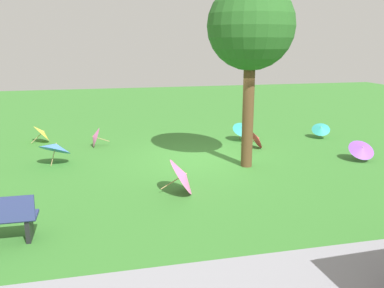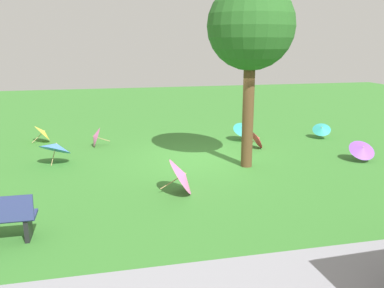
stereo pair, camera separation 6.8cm
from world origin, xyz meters
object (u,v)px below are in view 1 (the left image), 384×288
(parasol_teal_0, at_px, (243,129))
(parasol_blue_0, at_px, (55,147))
(parasol_pink_0, at_px, (95,137))
(shade_tree, at_px, (251,28))
(parasol_teal_1, at_px, (321,128))
(parasol_red_0, at_px, (257,139))
(parasol_purple_0, at_px, (362,149))
(parasol_yellow_0, at_px, (43,132))
(parasol_pink_2, at_px, (183,175))

(parasol_teal_0, bearing_deg, parasol_blue_0, 13.09)
(parasol_teal_0, bearing_deg, parasol_pink_0, -3.50)
(shade_tree, xyz_separation_m, parasol_teal_1, (-3.85, -2.60, -3.43))
(parasol_teal_0, xyz_separation_m, parasol_pink_0, (5.16, -0.32, -0.10))
(parasol_red_0, xyz_separation_m, parasol_purple_0, (-2.45, 2.12, 0.06))
(parasol_red_0, distance_m, parasol_yellow_0, 7.48)
(parasol_red_0, distance_m, parasol_teal_1, 2.90)
(parasol_yellow_0, distance_m, parasol_purple_0, 10.56)
(parasol_yellow_0, xyz_separation_m, parasol_pink_2, (-3.81, 5.98, 0.08))
(shade_tree, relative_size, parasol_yellow_0, 5.92)
(parasol_blue_0, xyz_separation_m, parasol_red_0, (-6.36, -0.39, -0.19))
(parasol_purple_0, bearing_deg, parasol_red_0, -40.91)
(shade_tree, bearing_deg, parasol_teal_1, -145.93)
(parasol_teal_0, xyz_separation_m, parasol_pink_2, (3.13, 4.58, -0.00))
(parasol_teal_0, bearing_deg, parasol_red_0, 96.38)
(parasol_blue_0, relative_size, parasol_teal_1, 1.46)
(parasol_teal_0, relative_size, parasol_purple_0, 0.94)
(parasol_pink_0, bearing_deg, parasol_red_0, 165.36)
(parasol_blue_0, height_order, parasol_red_0, parasol_blue_0)
(parasol_blue_0, xyz_separation_m, parasol_teal_1, (-9.16, -1.17, -0.14))
(parasol_yellow_0, bearing_deg, parasol_teal_0, 168.59)
(parasol_purple_0, bearing_deg, parasol_pink_2, 13.78)
(parasol_yellow_0, bearing_deg, shade_tree, 144.44)
(shade_tree, height_order, parasol_purple_0, shade_tree)
(parasol_purple_0, xyz_separation_m, parasol_teal_1, (-0.34, -2.90, -0.01))
(shade_tree, xyz_separation_m, parasol_teal_0, (-0.94, -2.89, -3.36))
(parasol_red_0, xyz_separation_m, parasol_yellow_0, (7.06, -2.46, 0.04))
(parasol_blue_0, height_order, parasol_yellow_0, parasol_blue_0)
(parasol_yellow_0, distance_m, parasol_teal_1, 9.99)
(shade_tree, height_order, parasol_blue_0, shade_tree)
(parasol_purple_0, height_order, parasol_teal_1, parasol_purple_0)
(parasol_blue_0, bearing_deg, shade_tree, 164.86)
(parasol_teal_0, relative_size, parasol_teal_1, 0.91)
(parasol_teal_1, height_order, parasol_pink_2, parasol_pink_2)
(parasol_teal_0, height_order, parasol_pink_2, parasol_pink_2)
(parasol_pink_0, distance_m, parasol_pink_2, 5.30)
(shade_tree, relative_size, parasol_teal_0, 6.37)
(parasol_red_0, distance_m, parasol_pink_0, 5.46)
(shade_tree, distance_m, parasol_purple_0, 4.91)
(shade_tree, height_order, parasol_yellow_0, shade_tree)
(parasol_teal_1, relative_size, parasol_pink_2, 0.84)
(parasol_blue_0, xyz_separation_m, parasol_pink_2, (-3.11, 3.13, -0.07))
(shade_tree, distance_m, parasol_teal_1, 5.78)
(parasol_teal_0, height_order, parasol_pink_0, parasol_teal_0)
(parasol_blue_0, bearing_deg, parasol_yellow_0, -76.31)
(parasol_purple_0, bearing_deg, parasol_yellow_0, -25.75)
(parasol_teal_0, height_order, parasol_teal_1, parasol_teal_0)
(shade_tree, relative_size, parasol_purple_0, 5.98)
(shade_tree, bearing_deg, parasol_pink_0, -37.22)
(parasol_blue_0, relative_size, parasol_red_0, 1.85)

